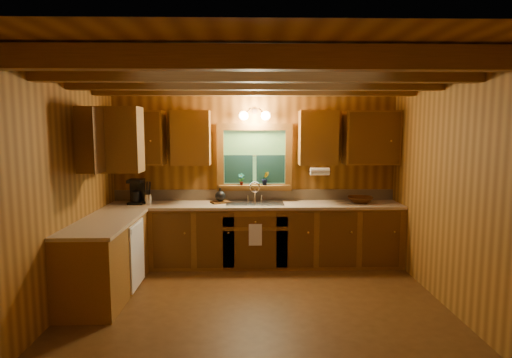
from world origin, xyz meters
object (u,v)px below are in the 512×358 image
at_px(coffee_maker, 137,191).
at_px(cutting_board, 220,202).
at_px(wicker_basket, 360,200).
at_px(sink, 255,206).

bearing_deg(coffee_maker, cutting_board, 3.29).
xyz_separation_m(coffee_maker, wicker_basket, (3.24, -0.02, -0.13)).
xyz_separation_m(coffee_maker, cutting_board, (1.20, 0.01, -0.16)).
xyz_separation_m(cutting_board, wicker_basket, (2.04, -0.03, 0.03)).
distance_m(cutting_board, wicker_basket, 2.04).
distance_m(sink, wicker_basket, 1.54).
bearing_deg(cutting_board, wicker_basket, -25.77).
bearing_deg(cutting_board, coffee_maker, 155.77).
xyz_separation_m(sink, cutting_board, (-0.50, 0.05, 0.06)).
distance_m(sink, cutting_board, 0.51).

